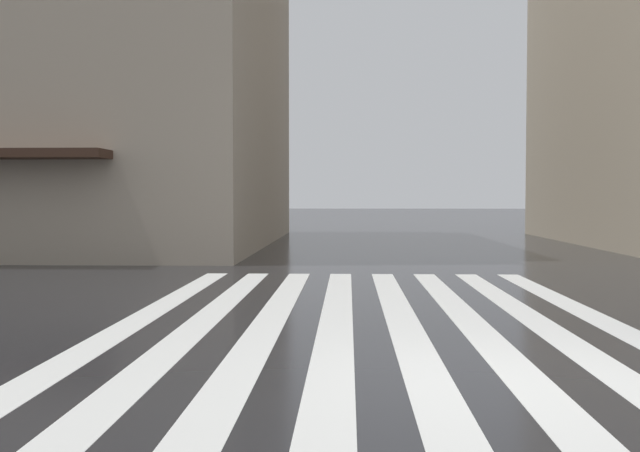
{
  "coord_description": "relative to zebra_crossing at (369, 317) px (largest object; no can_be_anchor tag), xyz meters",
  "views": [
    {
      "loc": [
        -7.63,
        1.62,
        1.87
      ],
      "look_at": [
        6.36,
        2.15,
        1.33
      ],
      "focal_mm": 42.23,
      "sensor_mm": 36.0,
      "label": 1
    }
  ],
  "objects": [
    {
      "name": "ground_plane",
      "position": [
        -4.0,
        -1.3,
        -0.0
      ],
      "size": [
        220.0,
        220.0,
        0.0
      ],
      "primitive_type": "plane",
      "color": "black"
    },
    {
      "name": "zebra_crossing",
      "position": [
        0.0,
        0.0,
        0.0
      ],
      "size": [
        13.0,
        7.5,
        0.01
      ],
      "color": "silver",
      "rests_on": "ground_plane"
    }
  ]
}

